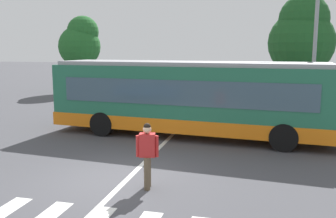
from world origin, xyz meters
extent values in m
plane|color=#47474C|center=(0.00, 0.00, 0.00)|extent=(160.00, 160.00, 0.00)
cylinder|color=black|center=(4.84, 6.38, 0.50)|extent=(1.02, 0.39, 1.00)
cylinder|color=black|center=(4.62, 4.05, 0.50)|extent=(1.02, 0.39, 1.00)
cylinder|color=black|center=(-2.31, 7.06, 0.50)|extent=(1.02, 0.39, 1.00)
cylinder|color=black|center=(-2.53, 4.72, 0.50)|extent=(1.02, 0.39, 1.00)
cube|color=#236B4C|center=(0.93, 5.58, 1.62)|extent=(11.41, 3.60, 2.55)
cube|color=orange|center=(0.93, 5.58, 0.62)|extent=(11.52, 3.63, 0.55)
cube|color=#3D5666|center=(0.93, 5.58, 1.93)|extent=(10.07, 3.52, 0.96)
cube|color=#99999E|center=(0.93, 5.58, 2.98)|extent=(10.94, 3.35, 0.16)
cylinder|color=brown|center=(0.98, -0.32, 0.42)|extent=(0.16, 0.16, 0.85)
cylinder|color=brown|center=(1.03, -0.56, 0.42)|extent=(0.16, 0.16, 0.85)
cube|color=#B22323|center=(1.00, -0.44, 1.15)|extent=(0.44, 0.33, 0.60)
cylinder|color=#B22323|center=(0.77, -0.48, 1.12)|extent=(0.10, 0.10, 0.55)
cylinder|color=#B22323|center=(1.24, -0.39, 1.12)|extent=(0.10, 0.10, 0.55)
sphere|color=tan|center=(1.00, -0.44, 1.56)|extent=(0.22, 0.22, 0.22)
sphere|color=black|center=(1.00, -0.44, 1.63)|extent=(0.19, 0.19, 0.19)
cylinder|color=black|center=(-6.73, 15.24, 0.32)|extent=(0.23, 0.65, 0.64)
cylinder|color=black|center=(-5.06, 15.31, 0.32)|extent=(0.23, 0.65, 0.64)
cylinder|color=black|center=(-6.61, 12.45, 0.32)|extent=(0.23, 0.65, 0.64)
cylinder|color=black|center=(-4.93, 12.53, 0.32)|extent=(0.23, 0.65, 0.64)
cube|color=#196B70|center=(-5.83, 13.88, 0.64)|extent=(2.02, 4.58, 0.52)
cube|color=#3D5666|center=(-5.83, 13.79, 1.12)|extent=(1.70, 2.23, 0.44)
cube|color=#196B70|center=(-5.83, 13.79, 1.30)|extent=(1.62, 2.05, 0.09)
cylinder|color=black|center=(-3.93, 15.34, 0.32)|extent=(0.22, 0.65, 0.64)
cylinder|color=black|center=(-2.26, 15.40, 0.32)|extent=(0.22, 0.65, 0.64)
cylinder|color=black|center=(-3.84, 12.55, 0.32)|extent=(0.22, 0.65, 0.64)
cylinder|color=black|center=(-2.17, 12.61, 0.32)|extent=(0.22, 0.65, 0.64)
cube|color=white|center=(-3.05, 13.98, 0.64)|extent=(1.97, 4.56, 0.52)
cube|color=#3D5666|center=(-3.05, 13.89, 1.12)|extent=(1.67, 2.21, 0.44)
cube|color=white|center=(-3.05, 13.89, 1.30)|extent=(1.59, 2.03, 0.09)
cylinder|color=black|center=(-1.34, 14.72, 0.32)|extent=(0.23, 0.65, 0.64)
cylinder|color=black|center=(0.33, 14.80, 0.32)|extent=(0.23, 0.65, 0.64)
cylinder|color=black|center=(-1.20, 11.93, 0.32)|extent=(0.23, 0.65, 0.64)
cylinder|color=black|center=(0.47, 12.02, 0.32)|extent=(0.23, 0.65, 0.64)
cube|color=#AD1E1E|center=(-0.44, 13.37, 0.64)|extent=(2.04, 4.58, 0.52)
cube|color=#3D5666|center=(-0.43, 13.28, 1.12)|extent=(1.70, 2.23, 0.44)
cube|color=#AD1E1E|center=(-0.43, 13.28, 1.30)|extent=(1.62, 2.05, 0.09)
cylinder|color=black|center=(1.35, 14.88, 0.32)|extent=(0.24, 0.65, 0.64)
cylinder|color=black|center=(3.02, 14.99, 0.32)|extent=(0.24, 0.65, 0.64)
cylinder|color=black|center=(1.53, 12.10, 0.32)|extent=(0.24, 0.65, 0.64)
cylinder|color=black|center=(3.20, 12.20, 0.32)|extent=(0.24, 0.65, 0.64)
cube|color=#38383D|center=(2.28, 13.54, 0.64)|extent=(2.10, 4.61, 0.52)
cube|color=#3D5666|center=(2.28, 13.45, 1.12)|extent=(1.74, 2.26, 0.44)
cube|color=#38383D|center=(2.28, 13.45, 1.30)|extent=(1.65, 2.07, 0.09)
cylinder|color=#939399|center=(6.50, 11.93, 4.79)|extent=(0.20, 0.20, 9.58)
cylinder|color=brown|center=(-10.57, 18.79, 1.28)|extent=(0.36, 0.36, 2.56)
sphere|color=#236028|center=(-10.57, 18.79, 3.74)|extent=(3.38, 3.38, 3.38)
sphere|color=#236028|center=(-10.29, 18.90, 4.93)|extent=(2.53, 2.53, 2.53)
cylinder|color=brown|center=(6.38, 17.79, 1.21)|extent=(0.36, 0.36, 2.42)
sphere|color=#1E5123|center=(6.38, 17.79, 3.97)|extent=(4.41, 4.41, 4.41)
sphere|color=#1E5123|center=(6.46, 17.71, 5.51)|extent=(3.31, 3.31, 3.31)
cube|color=silver|center=(0.26, 2.00, 0.00)|extent=(0.16, 24.00, 0.01)
camera|label=1|loc=(3.71, -9.24, 3.58)|focal=39.79mm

